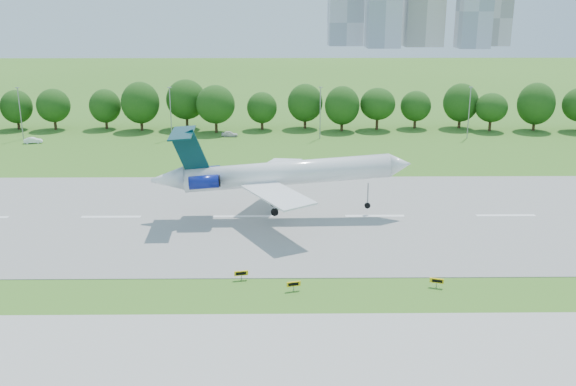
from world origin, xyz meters
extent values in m
plane|color=#32641A|center=(0.00, 0.00, 0.00)|extent=(600.00, 600.00, 0.00)
cube|color=gray|center=(0.00, 25.00, 0.04)|extent=(400.00, 45.00, 0.08)
cube|color=#ADADA8|center=(0.00, -18.00, 0.04)|extent=(400.00, 23.00, 0.08)
cylinder|color=#382314|center=(-60.00, 92.00, 1.80)|extent=(0.70, 0.70, 3.60)
sphere|color=#123F0F|center=(-60.00, 92.00, 6.20)|extent=(8.40, 8.40, 8.40)
cylinder|color=#382314|center=(-20.00, 92.00, 1.80)|extent=(0.70, 0.70, 3.60)
sphere|color=#123F0F|center=(-20.00, 92.00, 6.20)|extent=(8.40, 8.40, 8.40)
cylinder|color=#382314|center=(20.00, 92.00, 1.80)|extent=(0.70, 0.70, 3.60)
sphere|color=#123F0F|center=(20.00, 92.00, 6.20)|extent=(8.40, 8.40, 8.40)
cylinder|color=#382314|center=(60.00, 92.00, 1.80)|extent=(0.70, 0.70, 3.60)
sphere|color=#123F0F|center=(60.00, 92.00, 6.20)|extent=(8.40, 8.40, 8.40)
cylinder|color=gray|center=(-55.00, 82.00, 6.00)|extent=(0.24, 0.24, 12.00)
cube|color=gray|center=(-55.00, 82.00, 12.10)|extent=(0.90, 0.25, 0.18)
cylinder|color=gray|center=(-20.00, 82.00, 6.00)|extent=(0.24, 0.24, 12.00)
cube|color=gray|center=(-20.00, 82.00, 12.10)|extent=(0.90, 0.25, 0.18)
cylinder|color=gray|center=(15.00, 82.00, 6.00)|extent=(0.24, 0.24, 12.00)
cube|color=gray|center=(15.00, 82.00, 12.10)|extent=(0.90, 0.25, 0.18)
cylinder|color=gray|center=(50.00, 82.00, 6.00)|extent=(0.24, 0.24, 12.00)
cube|color=gray|center=(50.00, 82.00, 12.10)|extent=(0.90, 0.25, 0.18)
cube|color=#B2B2B7|center=(75.00, 380.00, 31.00)|extent=(22.00, 22.00, 62.00)
cube|color=#B2B2B7|center=(135.00, 375.00, 24.00)|extent=(20.00, 20.00, 48.00)
cube|color=beige|center=(158.00, 400.00, 19.00)|extent=(18.00, 18.00, 38.00)
cube|color=#B2B2B7|center=(52.00, 405.00, 16.00)|extent=(24.00, 24.00, 32.00)
cylinder|color=white|center=(6.73, 25.00, 6.88)|extent=(30.81, 5.12, 5.44)
cone|color=white|center=(23.58, 25.86, 7.92)|extent=(3.64, 3.73, 3.75)
cone|color=white|center=(-10.94, 24.10, 6.20)|extent=(5.27, 3.81, 3.85)
cube|color=white|center=(5.26, 17.80, 5.75)|extent=(10.69, 14.06, 0.57)
cube|color=white|center=(4.54, 32.01, 5.75)|extent=(9.68, 14.16, 0.57)
cube|color=#042D33|center=(-7.49, 24.27, 10.22)|extent=(5.47, 0.79, 6.94)
cube|color=#042D33|center=(-8.51, 24.22, 13.11)|extent=(3.75, 9.81, 0.42)
cylinder|color=navy|center=(-5.32, 21.74, 6.43)|extent=(4.47, 2.15, 2.19)
cylinder|color=navy|center=(-5.59, 27.02, 6.43)|extent=(4.47, 2.15, 2.19)
cylinder|color=gray|center=(18.91, 25.62, 3.32)|extent=(0.20, 0.20, 3.56)
cylinder|color=black|center=(18.91, 25.62, 1.54)|extent=(0.93, 0.35, 0.92)
cylinder|color=gray|center=(4.81, 22.66, 3.32)|extent=(0.24, 0.24, 3.56)
cylinder|color=black|center=(4.81, 22.66, 1.54)|extent=(1.14, 0.51, 1.12)
cylinder|color=gray|center=(4.58, 27.13, 3.32)|extent=(0.24, 0.24, 3.56)
cylinder|color=black|center=(4.58, 27.13, 1.54)|extent=(1.14, 0.51, 1.12)
cube|color=gray|center=(1.06, 2.18, 0.36)|extent=(0.12, 0.12, 0.72)
cube|color=yellow|center=(1.06, 2.18, 0.87)|extent=(1.64, 0.50, 0.56)
cube|color=black|center=(1.08, 2.07, 0.87)|extent=(1.21, 0.26, 0.36)
cube|color=gray|center=(23.52, -0.10, 0.35)|extent=(0.13, 0.13, 0.69)
cube|color=yellow|center=(23.52, -0.10, 0.84)|extent=(1.56, 0.68, 0.54)
cube|color=black|center=(23.49, -0.21, 0.84)|extent=(1.13, 0.40, 0.35)
cube|color=gray|center=(7.15, -0.81, 0.35)|extent=(0.12, 0.12, 0.70)
cube|color=yellow|center=(7.15, -0.81, 0.85)|extent=(1.60, 0.57, 0.55)
cube|color=black|center=(7.18, -0.92, 0.85)|extent=(1.17, 0.32, 0.35)
imported|color=white|center=(-51.07, 77.57, 0.66)|extent=(4.21, 2.20, 1.32)
imported|color=silver|center=(-6.55, 84.40, 0.66)|extent=(3.95, 1.77, 1.32)
camera|label=1|loc=(5.77, -67.01, 31.62)|focal=40.00mm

